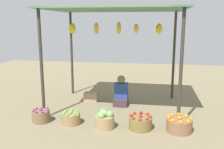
{
  "coord_description": "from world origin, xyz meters",
  "views": [
    {
      "loc": [
        0.95,
        -6.06,
        2.13
      ],
      "look_at": [
        0.0,
        -0.51,
        0.95
      ],
      "focal_mm": 40.21,
      "sensor_mm": 36.0,
      "label": 1
    }
  ],
  "objects_px": {
    "vendor_person": "(121,94)",
    "basket_red_apples": "(140,123)",
    "basket_purple_onions": "(41,116)",
    "basket_oranges": "(179,125)",
    "wooden_crate_near_vendor": "(91,97)",
    "basket_green_apples": "(71,118)",
    "basket_cabbages": "(105,120)"
  },
  "relations": [
    {
      "from": "vendor_person",
      "to": "basket_red_apples",
      "type": "height_order",
      "value": "vendor_person"
    },
    {
      "from": "vendor_person",
      "to": "basket_green_apples",
      "type": "height_order",
      "value": "vendor_person"
    },
    {
      "from": "basket_red_apples",
      "to": "basket_green_apples",
      "type": "bearing_deg",
      "value": 179.41
    },
    {
      "from": "vendor_person",
      "to": "basket_purple_onions",
      "type": "relative_size",
      "value": 2.05
    },
    {
      "from": "basket_red_apples",
      "to": "basket_oranges",
      "type": "height_order",
      "value": "basket_oranges"
    },
    {
      "from": "basket_purple_onions",
      "to": "basket_oranges",
      "type": "bearing_deg",
      "value": 0.06
    },
    {
      "from": "basket_green_apples",
      "to": "basket_red_apples",
      "type": "height_order",
      "value": "basket_red_apples"
    },
    {
      "from": "basket_green_apples",
      "to": "basket_cabbages",
      "type": "bearing_deg",
      "value": -6.28
    },
    {
      "from": "vendor_person",
      "to": "basket_cabbages",
      "type": "xyz_separation_m",
      "value": [
        -0.13,
        -1.52,
        -0.13
      ]
    },
    {
      "from": "basket_cabbages",
      "to": "wooden_crate_near_vendor",
      "type": "height_order",
      "value": "basket_cabbages"
    },
    {
      "from": "basket_purple_onions",
      "to": "wooden_crate_near_vendor",
      "type": "bearing_deg",
      "value": 66.64
    },
    {
      "from": "basket_purple_onions",
      "to": "wooden_crate_near_vendor",
      "type": "xyz_separation_m",
      "value": [
        0.7,
        1.62,
        -0.02
      ]
    },
    {
      "from": "basket_purple_onions",
      "to": "wooden_crate_near_vendor",
      "type": "distance_m",
      "value": 1.77
    },
    {
      "from": "vendor_person",
      "to": "basket_green_apples",
      "type": "bearing_deg",
      "value": -121.43
    },
    {
      "from": "vendor_person",
      "to": "wooden_crate_near_vendor",
      "type": "xyz_separation_m",
      "value": [
        -0.85,
        0.18,
        -0.18
      ]
    },
    {
      "from": "basket_purple_onions",
      "to": "basket_oranges",
      "type": "height_order",
      "value": "basket_oranges"
    },
    {
      "from": "basket_green_apples",
      "to": "basket_oranges",
      "type": "relative_size",
      "value": 0.78
    },
    {
      "from": "vendor_person",
      "to": "wooden_crate_near_vendor",
      "type": "bearing_deg",
      "value": 168.03
    },
    {
      "from": "basket_purple_onions",
      "to": "basket_green_apples",
      "type": "xyz_separation_m",
      "value": [
        0.68,
        0.01,
        -0.01
      ]
    },
    {
      "from": "basket_green_apples",
      "to": "basket_oranges",
      "type": "height_order",
      "value": "basket_oranges"
    },
    {
      "from": "basket_purple_onions",
      "to": "basket_red_apples",
      "type": "bearing_deg",
      "value": -0.22
    },
    {
      "from": "basket_oranges",
      "to": "wooden_crate_near_vendor",
      "type": "distance_m",
      "value": 2.75
    },
    {
      "from": "vendor_person",
      "to": "basket_purple_onions",
      "type": "distance_m",
      "value": 2.13
    },
    {
      "from": "basket_red_apples",
      "to": "vendor_person",
      "type": "bearing_deg",
      "value": 112.27
    },
    {
      "from": "basket_red_apples",
      "to": "wooden_crate_near_vendor",
      "type": "height_order",
      "value": "basket_red_apples"
    },
    {
      "from": "basket_oranges",
      "to": "basket_cabbages",
      "type": "bearing_deg",
      "value": -176.99
    },
    {
      "from": "basket_purple_onions",
      "to": "vendor_person",
      "type": "bearing_deg",
      "value": 42.84
    },
    {
      "from": "vendor_person",
      "to": "basket_oranges",
      "type": "xyz_separation_m",
      "value": [
        1.36,
        -1.44,
        -0.16
      ]
    },
    {
      "from": "basket_purple_onions",
      "to": "wooden_crate_near_vendor",
      "type": "relative_size",
      "value": 1.04
    },
    {
      "from": "basket_purple_onions",
      "to": "basket_cabbages",
      "type": "bearing_deg",
      "value": -3.03
    },
    {
      "from": "basket_green_apples",
      "to": "basket_red_apples",
      "type": "bearing_deg",
      "value": -0.59
    },
    {
      "from": "vendor_person",
      "to": "basket_oranges",
      "type": "bearing_deg",
      "value": -46.64
    }
  ]
}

